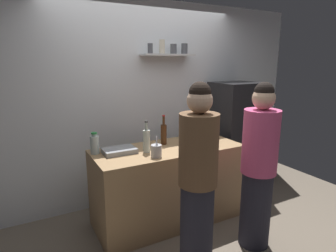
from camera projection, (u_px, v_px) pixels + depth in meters
The scene contains 13 objects.
ground_plane at pixel (195, 240), 3.00m from camera, with size 5.28×5.28×0.00m, color #726656.
back_wall_assembly at pixel (145, 102), 3.78m from camera, with size 4.80×0.32×2.60m.
refrigerator at pixel (235, 136), 4.12m from camera, with size 0.63×0.59×1.55m.
counter at pixel (168, 184), 3.30m from camera, with size 1.68×0.70×0.89m, color #9E7A51.
baking_pan at pixel (119, 151), 3.01m from camera, with size 0.34×0.24×0.05m, color gray.
utensil_holder at pixel (156, 151), 2.88m from camera, with size 0.11×0.11×0.23m.
wine_bottle_green_glass at pixel (184, 128), 3.60m from camera, with size 0.07×0.07×0.31m.
wine_bottle_amber_glass at pixel (164, 133), 3.30m from camera, with size 0.07×0.07×0.35m.
wine_bottle_pale_glass at pixel (147, 140), 3.02m from camera, with size 0.08×0.08×0.34m.
wine_bottle_dark_glass at pixel (203, 134), 3.30m from camera, with size 0.07×0.07×0.33m.
water_bottle_plastic at pixel (95, 144), 2.97m from camera, with size 0.09×0.09×0.23m.
person_brown_jacket at pixel (198, 180), 2.47m from camera, with size 0.34×0.34×1.68m.
person_pink_top at pixel (258, 169), 2.76m from camera, with size 0.34×0.34×1.66m.
Camera 1 is at (-1.52, -2.20, 1.85)m, focal length 30.38 mm.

